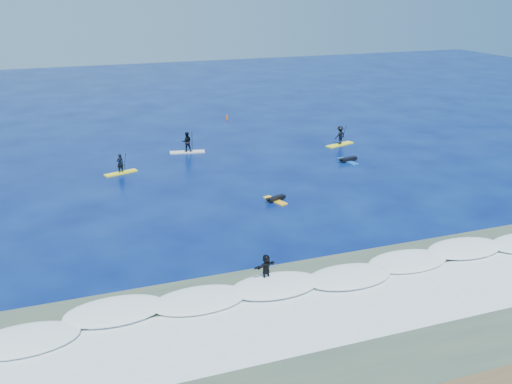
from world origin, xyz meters
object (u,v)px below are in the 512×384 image
object	(u,v)px
sup_paddler_center	(187,144)
prone_paddler_near	(275,199)
sup_paddler_right	(340,137)
sup_paddler_left	(120,166)
prone_paddler_far	(348,160)
wave_surfer	(266,269)
marker_buoy	(227,117)

from	to	relation	value
sup_paddler_center	prone_paddler_near	distance (m)	14.75
prone_paddler_near	sup_paddler_right	bearing A→B (deg)	-62.08
prone_paddler_near	sup_paddler_left	bearing A→B (deg)	24.87
prone_paddler_far	wave_surfer	bearing A→B (deg)	130.15
prone_paddler_far	prone_paddler_near	bearing A→B (deg)	114.74
sup_paddler_left	prone_paddler_far	size ratio (longest dim) A/B	1.17
sup_paddler_left	marker_buoy	distance (m)	21.17
sup_paddler_left	wave_surfer	world-z (taller)	sup_paddler_left
sup_paddler_left	wave_surfer	bearing A→B (deg)	-94.42
sup_paddler_left	wave_surfer	size ratio (longest dim) A/B	1.29
sup_paddler_center	wave_surfer	xyz separation A→B (m)	(-1.88, -25.34, 0.02)
sup_paddler_right	wave_surfer	world-z (taller)	sup_paddler_right
prone_paddler_near	prone_paddler_far	world-z (taller)	prone_paddler_far
sup_paddler_right	wave_surfer	bearing A→B (deg)	-143.46
prone_paddler_near	wave_surfer	bearing A→B (deg)	137.61
sup_paddler_center	sup_paddler_right	xyz separation A→B (m)	(14.44, -2.50, 0.00)
sup_paddler_left	prone_paddler_far	bearing A→B (deg)	-27.21
wave_surfer	marker_buoy	size ratio (longest dim) A/B	3.55
prone_paddler_far	sup_paddler_center	bearing A→B (deg)	47.87
sup_paddler_left	sup_paddler_right	distance (m)	21.09
marker_buoy	prone_paddler_near	bearing A→B (deg)	-99.61
wave_surfer	sup_paddler_right	bearing A→B (deg)	37.22
sup_paddler_left	prone_paddler_far	world-z (taller)	sup_paddler_left
sup_paddler_center	sup_paddler_right	bearing A→B (deg)	1.01
prone_paddler_near	prone_paddler_far	xyz separation A→B (m)	(9.51, 6.77, 0.02)
prone_paddler_near	prone_paddler_far	size ratio (longest dim) A/B	0.90
sup_paddler_right	marker_buoy	world-z (taller)	sup_paddler_right
sup_paddler_center	prone_paddler_near	xyz separation A→B (m)	(3.01, -14.42, -0.69)
sup_paddler_right	prone_paddler_near	size ratio (longest dim) A/B	1.47
wave_surfer	marker_buoy	world-z (taller)	wave_surfer
wave_surfer	sup_paddler_left	bearing A→B (deg)	85.30
prone_paddler_far	wave_surfer	xyz separation A→B (m)	(-14.40, -17.69, 0.69)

